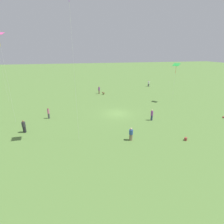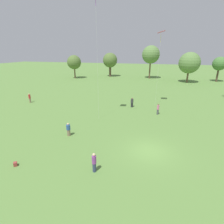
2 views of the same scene
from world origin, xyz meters
TOP-DOWN VIEW (x-y plane):
  - ground_plane at (0.00, 0.00)m, footprint 240.00×240.00m
  - person_0 at (-4.08, -4.34)m, footprint 0.50×0.50m
  - person_1 at (-4.11, 13.60)m, footprint 0.63×0.63m
  - person_2 at (0.36, 11.01)m, footprint 0.42×0.42m
  - person_3 at (-9.27, 0.81)m, footprint 0.51×0.51m
  - person_5 at (14.70, 0.65)m, footprint 0.58×0.58m
  - person_7 at (20.31, -14.98)m, footprint 0.62×0.62m
  - kite_1 at (4.20, -12.89)m, footprint 1.70×1.68m
  - dog_0 at (13.79, -0.21)m, footprint 0.81×0.61m
  - picnic_bag_0 at (-5.87, -15.92)m, footprint 0.27×0.34m
  - picnic_bag_1 at (-10.86, -5.52)m, footprint 0.40×0.41m

SIDE VIEW (x-z plane):
  - ground_plane at x=0.00m, z-range 0.00..0.00m
  - picnic_bag_0 at x=-5.87m, z-range 0.00..0.21m
  - picnic_bag_1 at x=-10.86m, z-range 0.00..0.35m
  - dog_0 at x=13.79m, z-range 0.09..0.65m
  - person_3 at x=-9.27m, z-range -0.03..1.56m
  - person_1 at x=-4.11m, z-range -0.02..1.66m
  - person_7 at x=20.31m, z-range -0.02..1.71m
  - person_0 at x=-4.08m, z-range 0.00..1.71m
  - person_2 at x=0.36m, z-range 0.01..1.72m
  - person_5 at x=14.70m, z-range -0.01..1.80m
  - kite_1 at x=4.20m, z-range 3.48..11.20m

